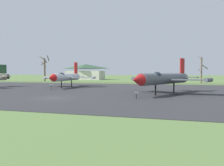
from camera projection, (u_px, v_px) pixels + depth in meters
ground_plane at (55, 98)px, 31.00m from camera, size 600.00×600.00×0.00m
asphalt_apron at (96, 90)px, 45.61m from camera, size 107.76×50.95×0.05m
grass_verge_strip at (131, 83)px, 75.70m from camera, size 167.76×12.00×0.06m
jet_fighter_front_left at (165, 78)px, 36.60m from camera, size 12.82×16.76×5.88m
info_placard_front_left at (136, 94)px, 30.17m from camera, size 0.61×0.33×0.91m
jet_fighter_front_right at (66, 77)px, 53.69m from camera, size 12.44×17.14×5.94m
info_placard_front_right at (51, 86)px, 45.87m from camera, size 0.62×0.38×1.07m
bare_tree_far_left at (45, 67)px, 92.43m from camera, size 3.55×3.42×10.02m
bare_tree_left_of_center at (202, 69)px, 76.31m from camera, size 3.04×2.76×8.57m
visitor_building at (86, 72)px, 116.35m from camera, size 18.21×12.46×7.52m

